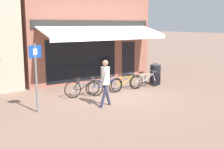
{
  "coord_description": "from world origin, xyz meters",
  "views": [
    {
      "loc": [
        -7.02,
        -9.92,
        3.13
      ],
      "look_at": [
        -0.5,
        -0.46,
        1.05
      ],
      "focal_mm": 45.0,
      "sensor_mm": 36.0,
      "label": 1
    }
  ],
  "objects_px": {
    "bicycle_orange": "(126,83)",
    "litter_bin": "(155,74)",
    "bicycle_blue": "(104,86)",
    "bicycle_silver": "(146,80)",
    "parking_sign": "(36,71)",
    "pedestrian_adult": "(105,78)",
    "bicycle_black": "(84,88)"
  },
  "relations": [
    {
      "from": "bicycle_orange",
      "to": "litter_bin",
      "type": "xyz_separation_m",
      "value": [
        2.03,
        0.13,
        0.22
      ]
    },
    {
      "from": "bicycle_blue",
      "to": "bicycle_orange",
      "type": "xyz_separation_m",
      "value": [
        1.28,
        0.06,
        -0.01
      ]
    },
    {
      "from": "bicycle_silver",
      "to": "parking_sign",
      "type": "xyz_separation_m",
      "value": [
        -5.81,
        -0.78,
        1.13
      ]
    },
    {
      "from": "pedestrian_adult",
      "to": "parking_sign",
      "type": "height_order",
      "value": "parking_sign"
    },
    {
      "from": "litter_bin",
      "to": "parking_sign",
      "type": "relative_size",
      "value": 0.46
    },
    {
      "from": "pedestrian_adult",
      "to": "bicycle_orange",
      "type": "bearing_deg",
      "value": 40.17
    },
    {
      "from": "bicycle_orange",
      "to": "bicycle_silver",
      "type": "distance_m",
      "value": 1.13
    },
    {
      "from": "pedestrian_adult",
      "to": "parking_sign",
      "type": "bearing_deg",
      "value": 166.32
    },
    {
      "from": "parking_sign",
      "to": "pedestrian_adult",
      "type": "bearing_deg",
      "value": -17.15
    },
    {
      "from": "bicycle_silver",
      "to": "litter_bin",
      "type": "distance_m",
      "value": 0.99
    },
    {
      "from": "bicycle_blue",
      "to": "parking_sign",
      "type": "height_order",
      "value": "parking_sign"
    },
    {
      "from": "bicycle_blue",
      "to": "bicycle_silver",
      "type": "distance_m",
      "value": 2.4
    },
    {
      "from": "litter_bin",
      "to": "parking_sign",
      "type": "bearing_deg",
      "value": -170.86
    },
    {
      "from": "bicycle_silver",
      "to": "litter_bin",
      "type": "height_order",
      "value": "litter_bin"
    },
    {
      "from": "bicycle_blue",
      "to": "pedestrian_adult",
      "type": "bearing_deg",
      "value": -112.54
    },
    {
      "from": "bicycle_blue",
      "to": "pedestrian_adult",
      "type": "distance_m",
      "value": 2.06
    },
    {
      "from": "bicycle_blue",
      "to": "bicycle_orange",
      "type": "relative_size",
      "value": 1.02
    },
    {
      "from": "bicycle_silver",
      "to": "pedestrian_adult",
      "type": "xyz_separation_m",
      "value": [
        -3.39,
        -1.52,
        0.74
      ]
    },
    {
      "from": "bicycle_black",
      "to": "parking_sign",
      "type": "height_order",
      "value": "parking_sign"
    },
    {
      "from": "bicycle_silver",
      "to": "litter_bin",
      "type": "xyz_separation_m",
      "value": [
        0.92,
        0.31,
        0.2
      ]
    },
    {
      "from": "bicycle_black",
      "to": "bicycle_orange",
      "type": "distance_m",
      "value": 2.27
    },
    {
      "from": "bicycle_orange",
      "to": "parking_sign",
      "type": "bearing_deg",
      "value": -168.28
    },
    {
      "from": "bicycle_blue",
      "to": "parking_sign",
      "type": "distance_m",
      "value": 3.71
    },
    {
      "from": "bicycle_black",
      "to": "bicycle_blue",
      "type": "relative_size",
      "value": 0.96
    },
    {
      "from": "bicycle_orange",
      "to": "litter_bin",
      "type": "distance_m",
      "value": 2.05
    },
    {
      "from": "bicycle_silver",
      "to": "pedestrian_adult",
      "type": "height_order",
      "value": "pedestrian_adult"
    },
    {
      "from": "bicycle_black",
      "to": "pedestrian_adult",
      "type": "bearing_deg",
      "value": -74.85
    },
    {
      "from": "bicycle_blue",
      "to": "bicycle_orange",
      "type": "bearing_deg",
      "value": 11.55
    },
    {
      "from": "bicycle_blue",
      "to": "litter_bin",
      "type": "distance_m",
      "value": 3.33
    },
    {
      "from": "bicycle_blue",
      "to": "litter_bin",
      "type": "relative_size",
      "value": 1.55
    },
    {
      "from": "bicycle_silver",
      "to": "parking_sign",
      "type": "bearing_deg",
      "value": -166.42
    },
    {
      "from": "bicycle_blue",
      "to": "pedestrian_adult",
      "type": "height_order",
      "value": "pedestrian_adult"
    }
  ]
}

